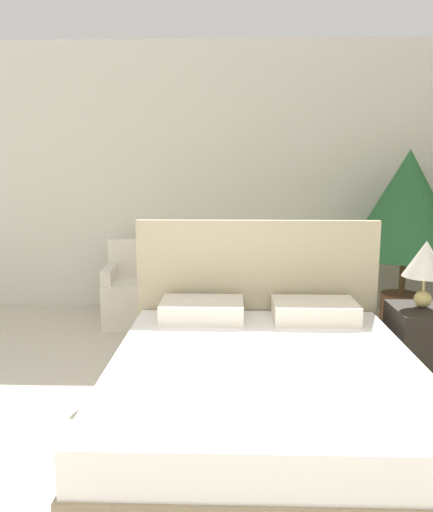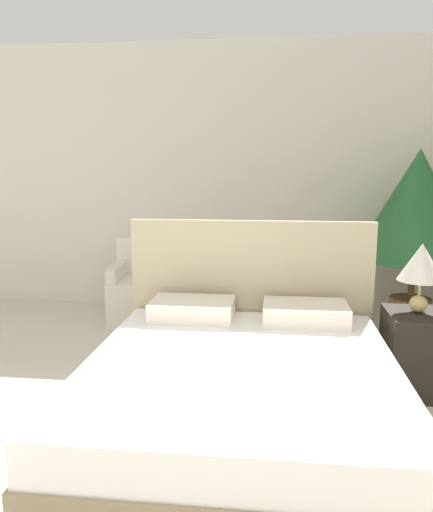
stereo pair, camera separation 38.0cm
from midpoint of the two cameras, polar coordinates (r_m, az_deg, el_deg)
name	(u,v)px [view 2 (the right image)]	position (r m, az deg, el deg)	size (l,w,h in m)	color
wall_back	(224,179)	(5.55, 2.90, 8.82)	(10.00, 0.06, 2.90)	silver
bed	(242,386)	(3.12, 6.50, -14.59)	(1.86, 2.07, 1.17)	#8C7A5B
armchair_near_window_left	(141,295)	(5.18, -6.52, -4.43)	(0.64, 0.65, 0.83)	silver
armchair_near_window_right	(241,298)	(5.05, 5.03, -4.79)	(0.62, 0.64, 0.83)	silver
potted_palm	(417,209)	(5.05, 23.96, 4.92)	(1.11, 1.11, 1.74)	brown
nightstand	(416,352)	(3.90, 24.56, -10.04)	(0.43, 0.48, 0.57)	black
table_lamp	(421,265)	(3.76, 25.08, -0.96)	(0.31, 0.31, 0.49)	tan
side_table	(191,298)	(5.10, -0.80, -4.84)	(0.36, 0.36, 0.51)	brown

